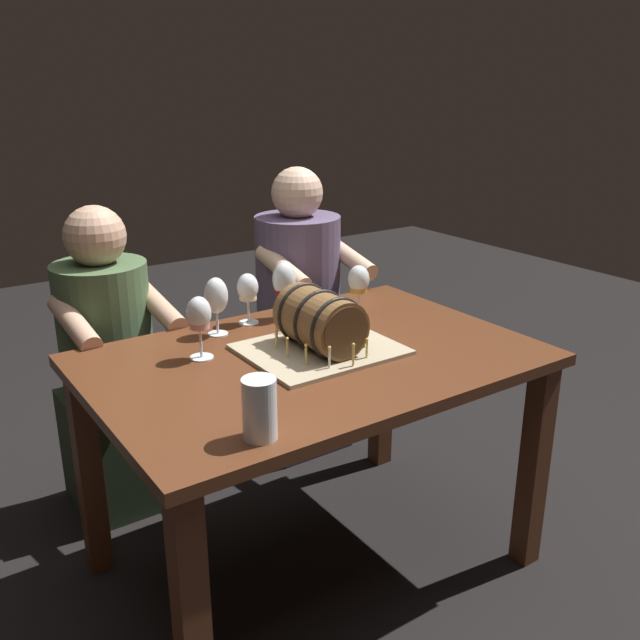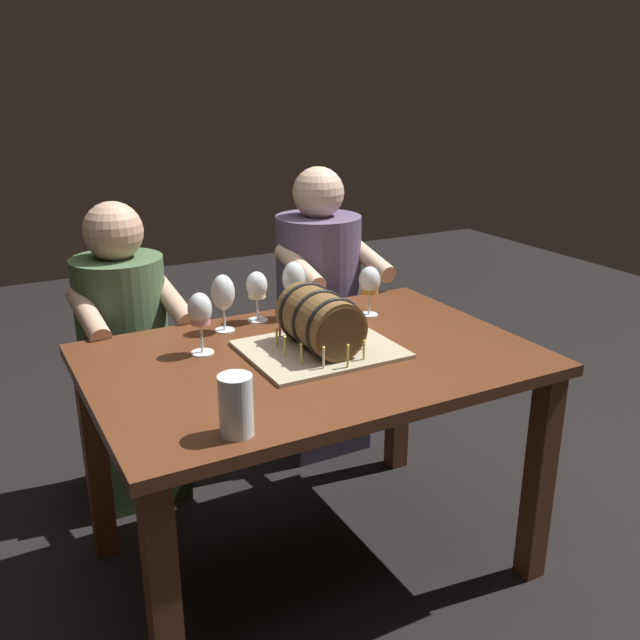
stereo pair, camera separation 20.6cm
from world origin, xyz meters
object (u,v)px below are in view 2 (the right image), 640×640
(wine_glass_amber, at_px, (370,283))
(person_seated_right, at_px, (319,322))
(wine_glass_red, at_px, (294,281))
(wine_glass_rose, at_px, (200,312))
(person_seated_left, at_px, (127,369))
(wine_glass_white, at_px, (257,288))
(dining_table, at_px, (312,389))
(beer_pint, at_px, (236,408))
(wine_glass_empty, at_px, (223,294))
(barrel_cake, at_px, (320,325))

(wine_glass_amber, relative_size, person_seated_right, 0.15)
(wine_glass_red, relative_size, wine_glass_rose, 1.04)
(person_seated_left, relative_size, person_seated_right, 0.94)
(wine_glass_white, xyz_separation_m, person_seated_right, (0.42, 0.35, -0.30))
(dining_table, distance_m, wine_glass_rose, 0.41)
(wine_glass_white, distance_m, beer_pint, 0.80)
(wine_glass_empty, distance_m, wine_glass_amber, 0.51)
(wine_glass_white, height_order, person_seated_right, person_seated_right)
(barrel_cake, relative_size, wine_glass_red, 2.26)
(person_seated_right, bearing_deg, person_seated_left, -179.97)
(barrel_cake, height_order, wine_glass_empty, barrel_cake)
(dining_table, relative_size, beer_pint, 8.90)
(wine_glass_white, bearing_deg, person_seated_left, 137.65)
(barrel_cake, relative_size, wine_glass_empty, 2.35)
(wine_glass_red, xyz_separation_m, beer_pint, (-0.49, -0.68, -0.06))
(wine_glass_rose, bearing_deg, dining_table, -29.97)
(barrel_cake, distance_m, wine_glass_empty, 0.36)
(wine_glass_rose, distance_m, person_seated_right, 0.93)
(barrel_cake, relative_size, person_seated_right, 0.37)
(wine_glass_rose, xyz_separation_m, wine_glass_empty, (0.13, 0.15, -0.00))
(wine_glass_empty, bearing_deg, barrel_cake, -58.46)
(wine_glass_amber, bearing_deg, person_seated_left, 147.38)
(beer_pint, xyz_separation_m, person_seated_left, (-0.02, 1.05, -0.30))
(barrel_cake, bearing_deg, person_seated_left, 122.09)
(dining_table, bearing_deg, person_seated_left, 119.71)
(beer_pint, bearing_deg, wine_glass_amber, 38.59)
(dining_table, xyz_separation_m, wine_glass_empty, (-0.16, 0.32, 0.24))
(wine_glass_rose, xyz_separation_m, wine_glass_white, (0.26, 0.19, -0.01))
(barrel_cake, xyz_separation_m, wine_glass_red, (0.07, 0.32, 0.05))
(wine_glass_amber, relative_size, person_seated_left, 0.15)
(barrel_cake, height_order, person_seated_right, person_seated_right)
(wine_glass_empty, bearing_deg, beer_pint, -108.67)
(barrel_cake, distance_m, wine_glass_rose, 0.36)
(dining_table, height_order, wine_glass_empty, wine_glass_empty)
(wine_glass_amber, relative_size, beer_pint, 1.19)
(dining_table, bearing_deg, barrel_cake, 17.95)
(person_seated_left, height_order, person_seated_right, person_seated_right)
(beer_pint, distance_m, person_seated_right, 1.34)
(person_seated_right, bearing_deg, beer_pint, -126.58)
(wine_glass_white, relative_size, beer_pint, 1.18)
(beer_pint, bearing_deg, wine_glass_white, 63.02)
(person_seated_left, distance_m, person_seated_right, 0.80)
(dining_table, relative_size, person_seated_left, 1.15)
(person_seated_left, bearing_deg, wine_glass_white, -42.35)
(dining_table, xyz_separation_m, wine_glass_red, (0.11, 0.33, 0.24))
(wine_glass_red, bearing_deg, wine_glass_rose, -156.82)
(dining_table, height_order, person_seated_left, person_seated_left)
(barrel_cake, relative_size, person_seated_left, 0.39)
(wine_glass_empty, height_order, person_seated_right, person_seated_right)
(wine_glass_rose, relative_size, person_seated_left, 0.17)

